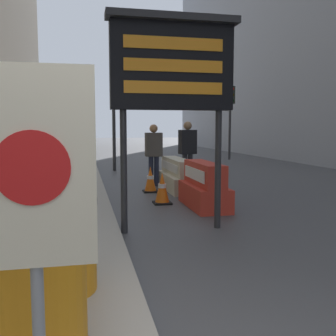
# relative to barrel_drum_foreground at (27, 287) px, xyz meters

# --- Properties ---
(barrel_drum_foreground) EXTENTS (0.78, 0.78, 0.82)m
(barrel_drum_foreground) POSITION_rel_barrel_drum_foreground_xyz_m (0.00, 0.00, 0.00)
(barrel_drum_foreground) COLOR orange
(barrel_drum_foreground) RESTS_ON sidewalk_left
(barrel_drum_middle) EXTENTS (0.78, 0.78, 0.82)m
(barrel_drum_middle) POSITION_rel_barrel_drum_foreground_xyz_m (0.09, 0.91, 0.00)
(barrel_drum_middle) COLOR orange
(barrel_drum_middle) RESTS_ON sidewalk_left
(warning_sign) EXTENTS (0.57, 0.08, 1.72)m
(warning_sign) POSITION_rel_barrel_drum_foreground_xyz_m (0.15, -0.72, 0.73)
(warning_sign) COLOR gray
(warning_sign) RESTS_ON sidewalk_left
(message_board) EXTENTS (1.96, 0.36, 3.20)m
(message_board) POSITION_rel_barrel_drum_foreground_xyz_m (1.69, 3.20, 1.90)
(message_board) COLOR #28282B
(message_board) RESTS_ON ground_plane
(jersey_barrier_red_striped) EXTENTS (0.64, 1.65, 0.90)m
(jersey_barrier_red_striped) POSITION_rel_barrel_drum_foreground_xyz_m (2.70, 4.81, -0.16)
(jersey_barrier_red_striped) COLOR red
(jersey_barrier_red_striped) RESTS_ON ground_plane
(jersey_barrier_cream) EXTENTS (0.64, 2.12, 0.79)m
(jersey_barrier_cream) POSITION_rel_barrel_drum_foreground_xyz_m (2.70, 7.08, -0.20)
(jersey_barrier_cream) COLOR beige
(jersey_barrier_cream) RESTS_ON ground_plane
(traffic_cone_near) EXTENTS (0.35, 0.35, 0.63)m
(traffic_cone_near) POSITION_rel_barrel_drum_foreground_xyz_m (1.96, 6.84, -0.25)
(traffic_cone_near) COLOR black
(traffic_cone_near) RESTS_ON ground_plane
(traffic_cone_mid) EXTENTS (0.37, 0.37, 0.66)m
(traffic_cone_mid) POSITION_rel_barrel_drum_foreground_xyz_m (1.95, 5.31, -0.23)
(traffic_cone_mid) COLOR black
(traffic_cone_mid) RESTS_ON ground_plane
(traffic_light_near_curb) EXTENTS (0.28, 0.44, 3.43)m
(traffic_light_near_curb) POSITION_rel_barrel_drum_foreground_xyz_m (1.48, 11.78, 1.94)
(traffic_light_near_curb) COLOR #2D2D30
(traffic_light_near_curb) RESTS_ON ground_plane
(traffic_light_far_side) EXTENTS (0.28, 0.45, 3.57)m
(traffic_light_far_side) POSITION_rel_barrel_drum_foreground_xyz_m (7.46, 15.68, 2.05)
(traffic_light_far_side) COLOR #2D2D30
(traffic_light_far_side) RESTS_ON ground_plane
(pedestrian_worker) EXTENTS (0.49, 0.34, 1.75)m
(pedestrian_worker) POSITION_rel_barrel_drum_foreground_xyz_m (3.22, 8.02, 0.48)
(pedestrian_worker) COLOR #333338
(pedestrian_worker) RESTS_ON ground_plane
(pedestrian_passerby) EXTENTS (0.45, 0.28, 1.66)m
(pedestrian_passerby) POSITION_rel_barrel_drum_foreground_xyz_m (2.22, 7.80, 0.43)
(pedestrian_passerby) COLOR #23283D
(pedestrian_passerby) RESTS_ON ground_plane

